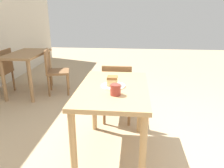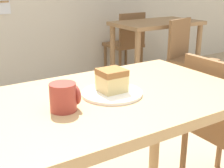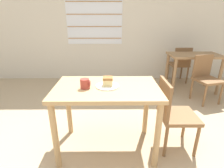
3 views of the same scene
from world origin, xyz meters
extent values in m
cube|color=beige|center=(0.00, 3.03, 1.40)|extent=(10.00, 0.06, 2.80)
cube|color=white|center=(-0.22, 2.99, 1.63)|extent=(1.25, 0.01, 1.55)
cube|color=#AD7F51|center=(-0.22, 2.98, 0.99)|extent=(1.23, 0.01, 0.02)
cube|color=#AD7F51|center=(-0.22, 2.98, 1.25)|extent=(1.23, 0.01, 0.02)
cube|color=#AD7F51|center=(-0.22, 2.98, 1.50)|extent=(1.23, 0.01, 0.02)
cube|color=#AD7F51|center=(-0.22, 2.98, 1.76)|extent=(1.23, 0.01, 0.02)
cube|color=tan|center=(0.11, 0.50, 0.76)|extent=(1.09, 0.68, 0.04)
cylinder|color=tan|center=(-0.39, 0.22, 0.37)|extent=(0.06, 0.06, 0.74)
cylinder|color=tan|center=(0.60, 0.22, 0.37)|extent=(0.06, 0.06, 0.74)
cylinder|color=tan|center=(-0.39, 0.79, 0.37)|extent=(0.06, 0.06, 0.74)
cylinder|color=tan|center=(0.60, 0.79, 0.37)|extent=(0.06, 0.06, 0.74)
cube|color=#9E754C|center=(1.82, 2.23, 0.74)|extent=(0.98, 0.57, 0.04)
cylinder|color=#9E754C|center=(1.37, 2.00, 0.36)|extent=(0.06, 0.06, 0.72)
cylinder|color=#9E754C|center=(2.26, 2.00, 0.36)|extent=(0.06, 0.06, 0.72)
cylinder|color=#9E754C|center=(1.37, 2.47, 0.36)|extent=(0.06, 0.06, 0.72)
cylinder|color=#9E754C|center=(2.26, 2.47, 0.36)|extent=(0.06, 0.06, 0.72)
cube|color=brown|center=(0.91, 0.52, 0.41)|extent=(0.40, 0.40, 0.04)
cylinder|color=brown|center=(1.08, 0.35, 0.20)|extent=(0.04, 0.04, 0.39)
cylinder|color=brown|center=(1.08, 0.69, 0.20)|extent=(0.04, 0.04, 0.39)
cylinder|color=brown|center=(0.74, 0.35, 0.20)|extent=(0.04, 0.04, 0.39)
cylinder|color=brown|center=(0.74, 0.69, 0.20)|extent=(0.04, 0.04, 0.39)
cube|color=brown|center=(0.73, 0.52, 0.63)|extent=(0.03, 0.38, 0.40)
cube|color=brown|center=(1.86, 1.69, 0.41)|extent=(0.48, 0.48, 0.04)
cylinder|color=brown|center=(1.74, 1.49, 0.20)|extent=(0.04, 0.04, 0.39)
cylinder|color=brown|center=(2.06, 1.57, 0.20)|extent=(0.04, 0.04, 0.39)
cylinder|color=brown|center=(1.65, 1.81, 0.20)|extent=(0.04, 0.04, 0.39)
cylinder|color=brown|center=(1.98, 1.90, 0.20)|extent=(0.04, 0.04, 0.39)
cube|color=brown|center=(1.81, 1.87, 0.63)|extent=(0.37, 0.13, 0.40)
cube|color=brown|center=(1.73, 2.78, 0.41)|extent=(0.40, 0.40, 0.04)
cylinder|color=brown|center=(1.90, 2.95, 0.20)|extent=(0.04, 0.04, 0.39)
cylinder|color=brown|center=(1.56, 2.94, 0.20)|extent=(0.04, 0.04, 0.39)
cylinder|color=brown|center=(1.90, 2.61, 0.20)|extent=(0.04, 0.04, 0.39)
cylinder|color=brown|center=(1.57, 2.61, 0.20)|extent=(0.04, 0.04, 0.39)
cube|color=brown|center=(1.74, 2.59, 0.63)|extent=(0.38, 0.04, 0.40)
cylinder|color=white|center=(0.12, 0.51, 0.78)|extent=(0.24, 0.24, 0.01)
cube|color=#E0C67F|center=(0.12, 0.52, 0.82)|extent=(0.10, 0.10, 0.07)
cube|color=#936033|center=(0.12, 0.52, 0.86)|extent=(0.10, 0.10, 0.02)
cylinder|color=#9E382D|center=(-0.11, 0.46, 0.82)|extent=(0.09, 0.09, 0.10)
torus|color=#9E382D|center=(-0.06, 0.46, 0.82)|extent=(0.02, 0.07, 0.07)
camera|label=1|loc=(-1.90, 0.32, 1.49)|focal=35.00mm
camera|label=2|loc=(-0.50, -0.47, 1.21)|focal=50.00mm
camera|label=3|loc=(0.15, -1.18, 1.45)|focal=28.00mm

